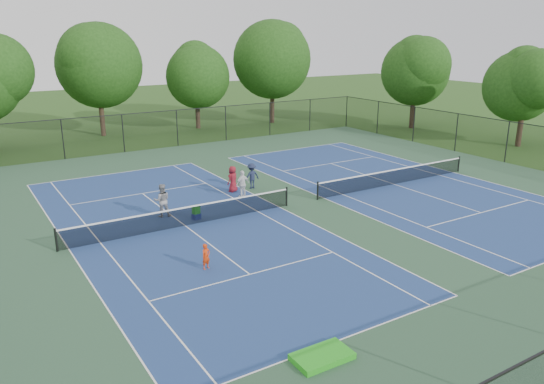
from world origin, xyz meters
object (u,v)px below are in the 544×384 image
tree_back_b (97,62)px  tree_back_d (272,56)px  bystander_b (252,176)px  tree_side_e (416,68)px  child_player (206,256)px  ball_hopper (196,210)px  ball_crate (196,216)px  bystander_a (243,184)px  bystander_c (233,179)px  instructor (162,200)px  tree_side_f (526,82)px  tree_back_c (196,72)px

tree_back_b → tree_back_d: size_ratio=0.97×
bystander_b → tree_back_d: bearing=-126.4°
tree_side_e → child_player: 36.92m
tree_side_e → ball_hopper: 32.48m
bystander_b → ball_crate: bystander_b is taller
bystander_b → ball_hopper: size_ratio=3.72×
tree_back_b → ball_crate: size_ratio=25.04×
bystander_a → bystander_c: bearing=-102.8°
tree_back_b → instructor: 24.97m
tree_back_d → bystander_a: bearing=-125.7°
bystander_a → bystander_c: bystander_a is taller
bystander_a → ball_crate: (-3.80, -2.00, -0.65)m
bystander_c → ball_hopper: bearing=15.3°
tree_back_d → ball_hopper: (-19.12, -23.36, -6.32)m
tree_back_d → bystander_b: 25.16m
child_player → bystander_c: (5.93, 8.93, 0.25)m
bystander_b → ball_hopper: bystander_b is taller
ball_crate → ball_hopper: bearing=0.0°
ball_crate → child_player: bearing=-110.3°
bystander_b → bystander_c: 1.31m
tree_side_f → ball_hopper: bearing=-175.5°
bystander_c → bystander_a: bearing=62.7°
tree_side_e → tree_side_f: 11.06m
tree_back_d → tree_back_b: bearing=173.3°
tree_side_f → ball_hopper: size_ratio=19.39×
tree_side_f → instructor: 31.74m
tree_back_d → ball_hopper: 30.85m
tree_back_d → bystander_c: (-15.28, -20.08, -6.04)m
child_player → ball_hopper: 6.01m
tree_back_b → tree_back_d: tree_back_d is taller
ball_hopper → tree_back_b: bearing=85.2°
child_player → bystander_c: size_ratio=0.68×
bystander_c → tree_back_c: bearing=-134.2°
tree_side_f → ball_crate: (-30.12, -2.36, -5.10)m
child_player → bystander_a: size_ratio=0.67×
tree_back_d → tree_back_c: bearing=172.9°
tree_back_c → tree_side_f: 29.07m
ball_crate → tree_back_c: bearing=65.5°
tree_back_c → tree_back_d: 8.17m
tree_side_e → bystander_b: size_ratio=5.69×
bystander_a → ball_hopper: size_ratio=3.81×
ball_hopper → tree_back_d: bearing=50.7°
bystander_b → ball_hopper: (-5.15, -3.33, -0.27)m
tree_back_d → child_player: bearing=-126.2°
tree_back_b → tree_back_d: (17.00, -2.00, 0.23)m
child_player → bystander_a: (5.88, 7.64, 0.26)m
tree_back_c → tree_side_f: bearing=-49.2°
tree_back_c → ball_crate: bearing=-114.5°
instructor → bystander_c: 5.51m
bystander_c → tree_side_f: bearing=152.8°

